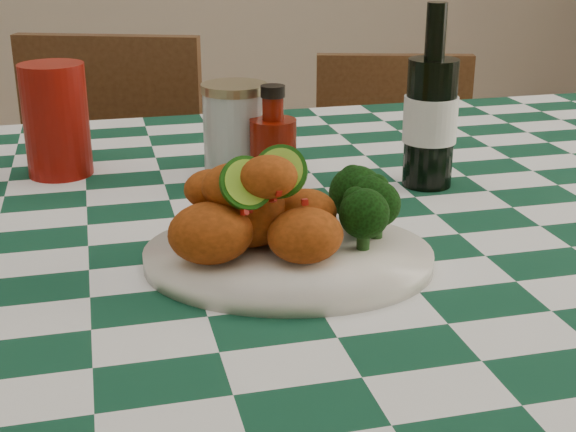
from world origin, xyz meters
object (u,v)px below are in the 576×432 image
object	(u,v)px
red_tumbler	(56,120)
wooden_chair_right	(394,241)
fried_chicken_pile	(266,205)
ketchup_bottle	(273,135)
beer_bottle	(432,97)
mason_jar	(235,129)
plate	(288,258)
wooden_chair_left	(95,260)

from	to	relation	value
red_tumbler	wooden_chair_right	distance (m)	0.99
wooden_chair_right	fried_chicken_pile	bearing A→B (deg)	-103.59
ketchup_bottle	wooden_chair_right	size ratio (longest dim) A/B	0.16
beer_bottle	mason_jar	bearing A→B (deg)	155.19
ketchup_bottle	mason_jar	world-z (taller)	ketchup_bottle
plate	red_tumbler	distance (m)	0.45
beer_bottle	wooden_chair_left	distance (m)	0.92
beer_bottle	wooden_chair_right	distance (m)	0.88
plate	wooden_chair_left	size ratio (longest dim) A/B	0.34
mason_jar	wooden_chair_left	distance (m)	0.71
fried_chicken_pile	wooden_chair_left	xyz separation A→B (m)	(-0.18, 0.87, -0.41)
wooden_chair_left	wooden_chair_right	bearing A→B (deg)	21.60
red_tumbler	plate	bearing A→B (deg)	-58.55
red_tumbler	wooden_chair_left	size ratio (longest dim) A/B	0.17
fried_chicken_pile	ketchup_bottle	world-z (taller)	ketchup_bottle
wooden_chair_right	red_tumbler	bearing A→B (deg)	-128.43
ketchup_bottle	wooden_chair_left	distance (m)	0.77
plate	ketchup_bottle	world-z (taller)	ketchup_bottle
red_tumbler	beer_bottle	size ratio (longest dim) A/B	0.65
beer_bottle	wooden_chair_left	xyz separation A→B (m)	(-0.45, 0.66, -0.46)
red_tumbler	beer_bottle	world-z (taller)	beer_bottle
beer_bottle	wooden_chair_left	world-z (taller)	beer_bottle
mason_jar	ketchup_bottle	bearing A→B (deg)	-53.59
red_tumbler	mason_jar	bearing A→B (deg)	-13.34
mason_jar	fried_chicken_pile	bearing A→B (deg)	-94.82
fried_chicken_pile	plate	bearing A→B (deg)	0.00
wooden_chair_left	beer_bottle	bearing A→B (deg)	-36.09
plate	beer_bottle	world-z (taller)	beer_bottle
fried_chicken_pile	wooden_chair_right	xyz separation A→B (m)	(0.50, 0.89, -0.45)
fried_chicken_pile	ketchup_bottle	bearing A→B (deg)	75.70
fried_chicken_pile	wooden_chair_right	size ratio (longest dim) A/B	0.19
fried_chicken_pile	wooden_chair_left	size ratio (longest dim) A/B	0.18
plate	beer_bottle	bearing A→B (deg)	41.10
red_tumbler	ketchup_bottle	bearing A→B (deg)	-21.89
wooden_chair_right	mason_jar	bearing A→B (deg)	-114.01
wooden_chair_right	wooden_chair_left	bearing A→B (deg)	-162.30
red_tumbler	wooden_chair_right	xyz separation A→B (m)	(0.71, 0.51, -0.46)
fried_chicken_pile	mason_jar	xyz separation A→B (m)	(0.03, 0.32, -0.01)
plate	fried_chicken_pile	xyz separation A→B (m)	(-0.02, 0.00, 0.06)
fried_chicken_pile	mason_jar	size ratio (longest dim) A/B	1.25
ketchup_bottle	wooden_chair_left	bearing A→B (deg)	112.64
plate	wooden_chair_left	bearing A→B (deg)	103.27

